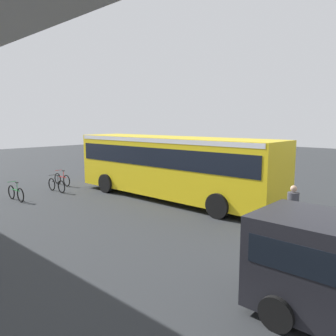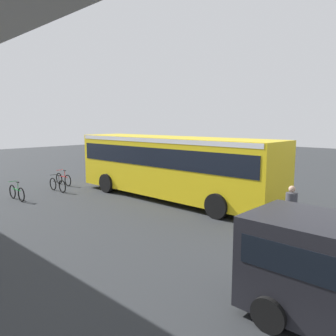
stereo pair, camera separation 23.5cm
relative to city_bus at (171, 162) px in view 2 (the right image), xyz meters
The scene contains 10 objects.
ground 2.21m from the city_bus, 167.08° to the right, with size 80.00×80.00×0.00m, color #2D3033.
city_bus is the anchor object (origin of this frame).
bicycle_black 6.79m from the city_bus, 27.26° to the left, with size 1.77×0.44×0.96m.
bicycle_green 7.87m from the city_bus, 45.10° to the left, with size 1.77×0.44×0.96m.
bicycle_red 7.74m from the city_bus, 14.08° to the left, with size 1.77×0.44×0.96m.
pedestrian 7.00m from the city_bus, 168.02° to the left, with size 0.38×0.38×1.79m.
lane_dash_left 6.40m from the city_bus, 146.98° to the right, with size 2.00×0.20×0.01m, color silver.
lane_dash_centre 3.99m from the city_bus, 108.76° to the right, with size 2.00×0.20×0.01m, color silver.
lane_dash_right 4.78m from the city_bus, 49.32° to the right, with size 2.00×0.20×0.01m, color silver.
lane_dash_rightmost 7.86m from the city_bus, 25.91° to the right, with size 2.00×0.20×0.01m, color silver.
Camera 2 is at (-9.88, 12.27, 3.87)m, focal length 34.95 mm.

